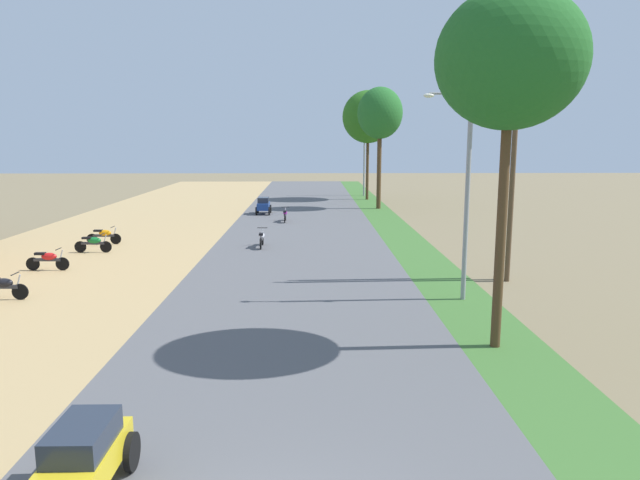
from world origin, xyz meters
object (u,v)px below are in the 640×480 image
(parked_motorbike_sixth, at_px, (93,243))
(median_tree_second, at_px, (380,114))
(parked_motorbike_fourth, at_px, (2,286))
(motorbike_ahead_second, at_px, (262,237))
(parked_motorbike_fifth, at_px, (48,259))
(parked_motorbike_seventh, at_px, (104,235))
(motorbike_ahead_third, at_px, (285,214))
(median_tree_nearest, at_px, (510,60))
(streetlamp_mid, at_px, (364,154))
(median_tree_third, at_px, (368,117))
(utility_pole_far, at_px, (503,162))
(utility_pole_near, at_px, (514,150))
(car_sedan_yellow, at_px, (82,459))
(car_hatchback_blue, at_px, (263,205))
(streetlamp_near, at_px, (468,180))

(parked_motorbike_sixth, bearing_deg, median_tree_second, 48.34)
(parked_motorbike_fourth, height_order, median_tree_second, median_tree_second)
(motorbike_ahead_second, bearing_deg, parked_motorbike_sixth, -171.36)
(parked_motorbike_fifth, relative_size, parked_motorbike_seventh, 1.00)
(parked_motorbike_sixth, bearing_deg, motorbike_ahead_third, 49.81)
(median_tree_nearest, bearing_deg, streetlamp_mid, 89.53)
(median_tree_third, relative_size, utility_pole_far, 1.10)
(parked_motorbike_fourth, bearing_deg, parked_motorbike_seventh, 91.44)
(parked_motorbike_fourth, bearing_deg, utility_pole_near, 8.05)
(median_tree_third, height_order, car_sedan_yellow, median_tree_third)
(parked_motorbike_fifth, distance_m, parked_motorbike_sixth, 3.95)
(parked_motorbike_sixth, bearing_deg, median_tree_nearest, -40.55)
(car_sedan_yellow, bearing_deg, median_tree_nearest, 37.93)
(median_tree_third, distance_m, car_hatchback_blue, 15.24)
(parked_motorbike_sixth, relative_size, car_hatchback_blue, 0.90)
(parked_motorbike_fourth, bearing_deg, motorbike_ahead_second, 50.12)
(parked_motorbike_sixth, height_order, utility_pole_near, utility_pole_near)
(parked_motorbike_seventh, relative_size, streetlamp_near, 0.25)
(streetlamp_mid, distance_m, utility_pole_near, 34.78)
(median_tree_third, relative_size, motorbike_ahead_third, 5.46)
(parked_motorbike_seventh, distance_m, median_tree_second, 23.72)
(utility_pole_far, relative_size, motorbike_ahead_second, 4.95)
(motorbike_ahead_second, xyz_separation_m, motorbike_ahead_third, (0.80, 9.31, 0.00))
(utility_pole_far, bearing_deg, motorbike_ahead_second, 145.41)
(median_tree_nearest, relative_size, streetlamp_near, 1.29)
(parked_motorbike_fourth, relative_size, car_sedan_yellow, 0.80)
(parked_motorbike_fourth, relative_size, utility_pole_near, 0.18)
(median_tree_nearest, height_order, car_hatchback_blue, median_tree_nearest)
(motorbike_ahead_third, bearing_deg, streetlamp_mid, 69.14)
(streetlamp_mid, bearing_deg, parked_motorbike_sixth, -118.84)
(utility_pole_far, distance_m, motorbike_ahead_second, 12.74)
(parked_motorbike_fifth, height_order, motorbike_ahead_second, motorbike_ahead_second)
(median_tree_third, height_order, motorbike_ahead_third, median_tree_third)
(parked_motorbike_sixth, height_order, motorbike_ahead_second, motorbike_ahead_second)
(median_tree_second, distance_m, median_tree_third, 7.12)
(median_tree_nearest, height_order, streetlamp_near, median_tree_nearest)
(parked_motorbike_seventh, bearing_deg, car_sedan_yellow, -71.52)
(utility_pole_far, bearing_deg, median_tree_third, 94.11)
(parked_motorbike_seventh, relative_size, median_tree_second, 0.19)
(median_tree_nearest, bearing_deg, parked_motorbike_seventh, 135.41)
(car_hatchback_blue, bearing_deg, median_tree_third, 50.47)
(streetlamp_near, xyz_separation_m, car_hatchback_blue, (-8.73, 23.28, -3.44))
(parked_motorbike_sixth, distance_m, median_tree_second, 25.13)
(utility_pole_near, height_order, car_sedan_yellow, utility_pole_near)
(median_tree_second, bearing_deg, car_sedan_yellow, -103.28)
(streetlamp_near, bearing_deg, parked_motorbike_fifth, 163.82)
(streetlamp_near, bearing_deg, car_sedan_yellow, -128.06)
(parked_motorbike_fourth, relative_size, median_tree_third, 0.18)
(parked_motorbike_fifth, height_order, median_tree_second, median_tree_second)
(car_sedan_yellow, relative_size, car_hatchback_blue, 1.13)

